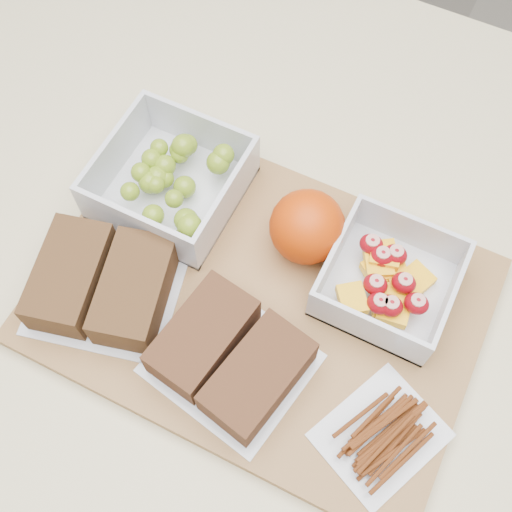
% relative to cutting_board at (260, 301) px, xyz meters
% --- Properties ---
extents(ground, '(4.00, 4.00, 0.00)m').
position_rel_cutting_board_xyz_m(ground, '(-0.00, 0.02, -0.91)').
color(ground, gray).
rests_on(ground, ground).
extents(counter, '(1.20, 0.90, 0.90)m').
position_rel_cutting_board_xyz_m(counter, '(-0.00, 0.02, -0.46)').
color(counter, beige).
rests_on(counter, ground).
extents(cutting_board, '(0.42, 0.30, 0.02)m').
position_rel_cutting_board_xyz_m(cutting_board, '(0.00, 0.00, 0.00)').
color(cutting_board, '#9C7040').
rests_on(cutting_board, counter).
extents(grape_container, '(0.14, 0.14, 0.06)m').
position_rel_cutting_board_xyz_m(grape_container, '(-0.13, 0.07, 0.03)').
color(grape_container, silver).
rests_on(grape_container, cutting_board).
extents(fruit_container, '(0.12, 0.12, 0.05)m').
position_rel_cutting_board_xyz_m(fruit_container, '(0.11, 0.06, 0.03)').
color(fruit_container, silver).
rests_on(fruit_container, cutting_board).
extents(orange, '(0.07, 0.07, 0.07)m').
position_rel_cutting_board_xyz_m(orange, '(0.01, 0.07, 0.05)').
color(orange, '#D13C04').
rests_on(orange, cutting_board).
extents(sandwich_bag_left, '(0.16, 0.15, 0.04)m').
position_rel_cutting_board_xyz_m(sandwich_bag_left, '(-0.14, -0.06, 0.03)').
color(sandwich_bag_left, silver).
rests_on(sandwich_bag_left, cutting_board).
extents(sandwich_bag_center, '(0.16, 0.14, 0.04)m').
position_rel_cutting_board_xyz_m(sandwich_bag_center, '(0.01, -0.07, 0.03)').
color(sandwich_bag_center, silver).
rests_on(sandwich_bag_center, cutting_board).
extents(pretzel_bag, '(0.12, 0.13, 0.02)m').
position_rel_cutting_board_xyz_m(pretzel_bag, '(0.15, -0.07, 0.02)').
color(pretzel_bag, silver).
rests_on(pretzel_bag, cutting_board).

